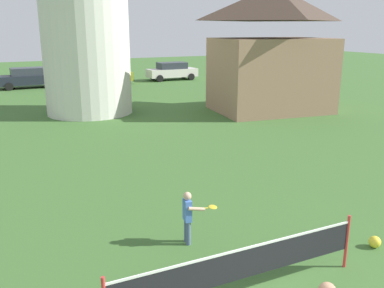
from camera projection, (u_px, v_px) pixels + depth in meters
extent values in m
cylinder|color=red|center=(347.00, 242.00, 8.19)|extent=(0.06, 0.06, 1.10)
cube|color=black|center=(243.00, 265.00, 7.17)|extent=(4.73, 0.01, 0.55)
cube|color=white|center=(243.00, 249.00, 7.09)|extent=(4.73, 0.02, 0.04)
cylinder|color=slate|center=(187.00, 230.00, 9.25)|extent=(0.11, 0.11, 0.54)
cylinder|color=slate|center=(188.00, 233.00, 9.12)|extent=(0.11, 0.11, 0.54)
cube|color=#4C7AD1|center=(187.00, 210.00, 9.04)|extent=(0.18, 0.28, 0.48)
sphere|color=#DBB28E|center=(187.00, 196.00, 8.96)|extent=(0.18, 0.18, 0.18)
cylinder|color=#DBB28E|center=(185.00, 208.00, 9.21)|extent=(0.08, 0.08, 0.36)
cylinder|color=#DBB28E|center=(197.00, 209.00, 8.93)|extent=(0.38, 0.13, 0.14)
cylinder|color=yellow|center=(203.00, 208.00, 8.97)|extent=(0.22, 0.06, 0.04)
ellipsoid|color=yellow|center=(213.00, 207.00, 9.03)|extent=(0.22, 0.27, 0.03)
sphere|color=yellow|center=(375.00, 242.00, 9.03)|extent=(0.26, 0.26, 0.26)
cube|color=#1E232D|center=(29.00, 80.00, 32.65)|extent=(4.52, 1.83, 0.70)
cube|color=#2D333D|center=(28.00, 71.00, 32.48)|extent=(2.55, 1.57, 0.56)
cylinder|color=black|center=(48.00, 82.00, 34.14)|extent=(0.61, 0.20, 0.60)
cylinder|color=black|center=(51.00, 84.00, 32.69)|extent=(0.61, 0.20, 0.60)
cylinder|color=black|center=(7.00, 84.00, 32.80)|extent=(0.61, 0.20, 0.60)
cylinder|color=black|center=(9.00, 87.00, 31.34)|extent=(0.61, 0.20, 0.60)
cube|color=#999919|center=(105.00, 77.00, 34.58)|extent=(4.39, 1.98, 0.70)
cube|color=#2D333D|center=(105.00, 69.00, 34.42)|extent=(2.49, 1.65, 0.56)
cylinder|color=black|center=(121.00, 79.00, 35.96)|extent=(0.61, 0.22, 0.60)
cylinder|color=black|center=(125.00, 81.00, 34.44)|extent=(0.61, 0.22, 0.60)
cylinder|color=black|center=(86.00, 81.00, 34.92)|extent=(0.61, 0.22, 0.60)
cylinder|color=black|center=(89.00, 83.00, 33.40)|extent=(0.61, 0.22, 0.60)
cube|color=silver|center=(172.00, 73.00, 37.58)|extent=(4.42, 1.72, 0.70)
cube|color=#2D333D|center=(172.00, 66.00, 37.41)|extent=(2.48, 1.51, 0.56)
cylinder|color=black|center=(183.00, 75.00, 39.03)|extent=(0.60, 0.18, 0.60)
cylinder|color=black|center=(191.00, 77.00, 37.55)|extent=(0.60, 0.18, 0.60)
cylinder|color=black|center=(153.00, 76.00, 37.80)|extent=(0.60, 0.18, 0.60)
cylinder|color=black|center=(160.00, 78.00, 36.32)|extent=(0.60, 0.18, 0.60)
cube|color=#937056|center=(271.00, 75.00, 23.36)|extent=(6.47, 5.07, 4.00)
pyramid|color=#423328|center=(274.00, 3.00, 22.35)|extent=(6.80, 5.32, 1.80)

